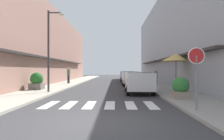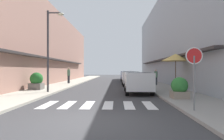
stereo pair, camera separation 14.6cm
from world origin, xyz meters
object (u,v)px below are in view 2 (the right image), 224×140
object	(u,v)px
parked_car_far	(128,75)
cafe_umbrella	(176,58)
planter_corner	(179,88)
planter_midblock	(36,81)
parked_car_near	(138,80)
round_street_sign	(194,62)
street_lamp	(50,42)
pedestrian_walking_near	(69,75)
pedestrian_walking_far	(156,77)
parked_car_mid	(131,77)

from	to	relation	value
parked_car_far	cafe_umbrella	size ratio (longest dim) A/B	1.56
planter_corner	planter_midblock	world-z (taller)	planter_midblock
parked_car_near	round_street_sign	distance (m)	6.81
parked_car_near	street_lamp	size ratio (longest dim) A/B	0.77
parked_car_near	cafe_umbrella	size ratio (longest dim) A/B	1.58
round_street_sign	pedestrian_walking_near	world-z (taller)	round_street_sign
pedestrian_walking_far	pedestrian_walking_near	bearing A→B (deg)	50.06
parked_car_mid	parked_car_far	world-z (taller)	same
parked_car_far	pedestrian_walking_far	world-z (taller)	pedestrian_walking_far
planter_midblock	pedestrian_walking_near	distance (m)	7.35
parked_car_mid	cafe_umbrella	distance (m)	6.36
parked_car_far	round_street_sign	bearing A→B (deg)	-85.86
round_street_sign	pedestrian_walking_near	xyz separation A→B (m)	(-8.40, 15.28, -0.86)
round_street_sign	street_lamp	distance (m)	9.93
pedestrian_walking_near	pedestrian_walking_far	distance (m)	9.72
street_lamp	planter_midblock	xyz separation A→B (m)	(-1.66, 1.70, -2.78)
parked_car_mid	planter_midblock	xyz separation A→B (m)	(-7.73, -5.36, -0.16)
pedestrian_walking_near	parked_car_near	bearing A→B (deg)	-4.12
parked_car_near	street_lamp	world-z (taller)	street_lamp
parked_car_far	cafe_umbrella	distance (m)	12.45
parked_car_near	planter_midblock	world-z (taller)	parked_car_near
parked_car_near	round_street_sign	bearing A→B (deg)	-77.60
parked_car_near	pedestrian_walking_far	distance (m)	6.84
round_street_sign	planter_midblock	distance (m)	12.22
pedestrian_walking_far	planter_corner	bearing A→B (deg)	150.51
round_street_sign	cafe_umbrella	size ratio (longest dim) A/B	0.86
parked_car_near	pedestrian_walking_near	size ratio (longest dim) A/B	2.41
round_street_sign	street_lamp	xyz separation A→B (m)	(-7.51, 6.29, 1.61)
parked_car_far	street_lamp	distance (m)	15.20
parked_car_near	cafe_umbrella	xyz separation A→B (m)	(3.05, 1.44, 1.66)
cafe_umbrella	pedestrian_walking_near	size ratio (longest dim) A/B	1.53
street_lamp	pedestrian_walking_near	size ratio (longest dim) A/B	3.13
cafe_umbrella	pedestrian_walking_far	bearing A→B (deg)	96.60
parked_car_near	planter_corner	bearing A→B (deg)	-60.16
parked_car_near	planter_corner	size ratio (longest dim) A/B	3.85
parked_car_near	parked_car_mid	xyz separation A→B (m)	(0.00, 6.76, -0.00)
parked_car_far	planter_midblock	bearing A→B (deg)	-122.81
planter_midblock	planter_corner	bearing A→B (deg)	-26.11
pedestrian_walking_near	pedestrian_walking_far	bearing A→B (deg)	33.38
parked_car_near	pedestrian_walking_near	bearing A→B (deg)	128.60
pedestrian_walking_far	parked_car_far	bearing A→B (deg)	-6.57
cafe_umbrella	pedestrian_walking_near	bearing A→B (deg)	144.00
cafe_umbrella	planter_midblock	world-z (taller)	cafe_umbrella
parked_car_near	round_street_sign	size ratio (longest dim) A/B	1.83
planter_corner	pedestrian_walking_near	size ratio (longest dim) A/B	0.63
parked_car_far	street_lamp	xyz separation A→B (m)	(-6.07, -13.68, 2.62)
parked_car_mid	pedestrian_walking_far	xyz separation A→B (m)	(2.48, -0.39, 0.02)
planter_midblock	pedestrian_walking_far	distance (m)	11.36
parked_car_far	planter_corner	size ratio (longest dim) A/B	3.81
planter_corner	pedestrian_walking_near	distance (m)	14.93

